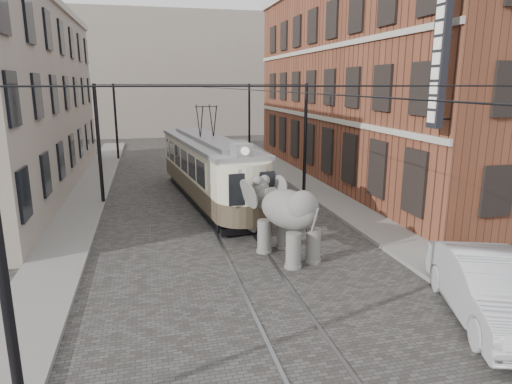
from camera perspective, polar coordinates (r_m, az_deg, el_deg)
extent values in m
plane|color=#454340|center=(18.75, -2.92, -5.12)|extent=(120.00, 120.00, 0.00)
cube|color=slate|center=(20.62, 13.72, -3.54)|extent=(2.00, 60.00, 0.15)
cube|color=slate|center=(18.74, -22.97, -5.99)|extent=(2.00, 60.00, 0.15)
cube|color=brown|center=(30.05, 15.13, 13.09)|extent=(8.00, 26.00, 12.00)
cube|color=gray|center=(57.58, -10.63, 14.30)|extent=(28.00, 10.00, 14.00)
imported|color=#AAABAF|center=(13.29, 27.45, -10.79)|extent=(3.41, 5.54, 1.72)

